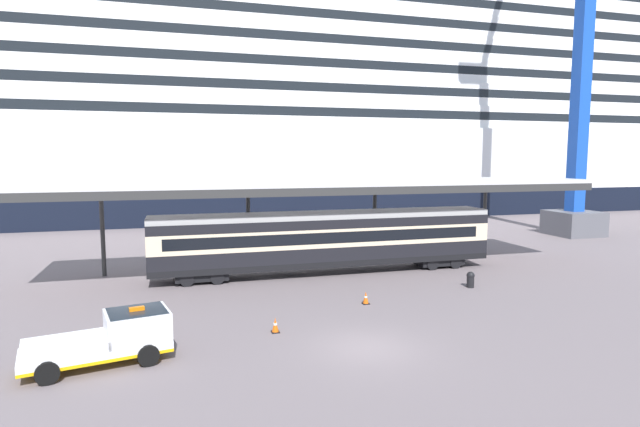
{
  "coord_description": "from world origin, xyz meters",
  "views": [
    {
      "loc": [
        -7.37,
        -18.78,
        7.74
      ],
      "look_at": [
        0.68,
        9.36,
        4.5
      ],
      "focal_mm": 28.65,
      "sensor_mm": 36.0,
      "label": 1
    }
  ],
  "objects": [
    {
      "name": "platform_canopy",
      "position": [
        2.27,
        13.78,
        5.91
      ],
      "size": [
        37.9,
        6.24,
        6.15
      ],
      "color": "silver",
      "rests_on": "ground"
    },
    {
      "name": "dockside_crane",
      "position": [
        31.03,
        22.68,
        18.91
      ],
      "size": [
        9.86,
        4.4,
        60.45
      ],
      "color": "#595960",
      "rests_on": "ground"
    },
    {
      "name": "traffic_cone_mid",
      "position": [
        -3.25,
        2.84,
        0.33
      ],
      "size": [
        0.36,
        0.36,
        0.66
      ],
      "color": "black",
      "rests_on": "ground"
    },
    {
      "name": "traffic_cone_near",
      "position": [
        2.21,
        5.87,
        0.33
      ],
      "size": [
        0.36,
        0.36,
        0.67
      ],
      "color": "black",
      "rests_on": "ground"
    },
    {
      "name": "service_truck",
      "position": [
        -9.81,
        1.28,
        0.99
      ],
      "size": [
        5.51,
        3.06,
        2.02
      ],
      "color": "white",
      "rests_on": "ground"
    },
    {
      "name": "cruise_ship",
      "position": [
        7.76,
        50.95,
        14.11
      ],
      "size": [
        154.99,
        22.53,
        41.44
      ],
      "color": "black",
      "rests_on": "ground"
    },
    {
      "name": "quay_bollard",
      "position": [
        9.45,
        7.38,
        0.52
      ],
      "size": [
        0.48,
        0.48,
        0.96
      ],
      "color": "black",
      "rests_on": "ground"
    },
    {
      "name": "ground_plane",
      "position": [
        0.0,
        0.0,
        0.0
      ],
      "size": [
        400.0,
        400.0,
        0.0
      ],
      "primitive_type": "plane",
      "color": "slate"
    },
    {
      "name": "train_carriage",
      "position": [
        2.27,
        13.37,
        2.31
      ],
      "size": [
        22.72,
        2.81,
        4.11
      ],
      "color": "black",
      "rests_on": "ground"
    }
  ]
}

